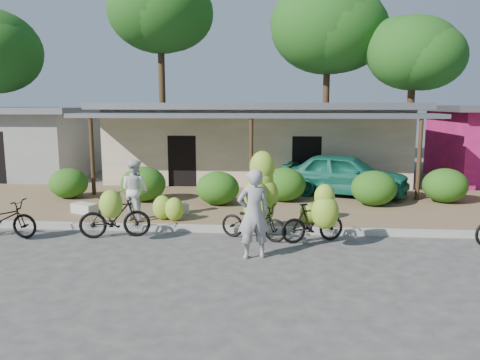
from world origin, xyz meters
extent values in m
plane|color=#403E3B|center=(0.00, 0.00, 0.00)|extent=(100.00, 100.00, 0.00)
cube|color=#836246|center=(0.00, 5.00, 0.06)|extent=(60.00, 6.00, 0.12)
cube|color=#A8A399|center=(0.00, 2.00, 0.07)|extent=(60.00, 0.25, 0.15)
cube|color=beige|center=(0.00, 11.00, 1.55)|extent=(12.00, 6.00, 3.10)
cube|color=slate|center=(0.00, 11.00, 3.23)|extent=(13.00, 7.00, 0.25)
cube|color=black|center=(0.00, 8.05, 1.10)|extent=(1.40, 0.12, 2.20)
cube|color=slate|center=(0.00, 7.00, 2.90)|extent=(13.00, 2.00, 0.15)
cylinder|color=#46351C|center=(-5.60, 6.10, 1.43)|extent=(0.14, 0.14, 2.85)
cylinder|color=#46351C|center=(0.00, 6.10, 1.43)|extent=(0.14, 0.14, 2.85)
cylinder|color=#46351C|center=(5.60, 6.10, 1.43)|extent=(0.14, 0.14, 2.85)
cube|color=gray|center=(-11.00, 11.00, 1.45)|extent=(6.00, 5.00, 2.90)
cube|color=slate|center=(-11.00, 11.00, 3.02)|extent=(7.00, 6.00, 0.25)
cylinder|color=#46351C|center=(-5.50, 16.00, 4.37)|extent=(0.36, 0.36, 8.74)
ellipsoid|color=#1D4812|center=(-5.50, 16.00, 8.26)|extent=(5.61, 5.61, 4.49)
ellipsoid|color=#1D4812|center=(-6.00, 16.30, 8.56)|extent=(4.77, 4.77, 3.81)
cylinder|color=#46351C|center=(3.50, 16.50, 3.87)|extent=(0.36, 0.36, 7.75)
ellipsoid|color=#1D4812|center=(3.50, 16.50, 7.32)|extent=(6.10, 6.10, 4.88)
ellipsoid|color=#1D4812|center=(3.00, 16.80, 7.62)|extent=(5.18, 5.18, 4.15)
cylinder|color=#46351C|center=(7.50, 14.50, 3.06)|extent=(0.36, 0.36, 6.11)
ellipsoid|color=#1D4812|center=(7.50, 14.50, 5.77)|extent=(4.51, 4.51, 3.61)
ellipsoid|color=#1D4812|center=(7.00, 14.80, 6.07)|extent=(3.83, 3.83, 3.07)
ellipsoid|color=#145012|center=(-6.21, 5.43, 0.63)|extent=(1.31, 1.18, 1.02)
ellipsoid|color=#145012|center=(-3.51, 5.12, 0.70)|extent=(1.48, 1.33, 1.15)
ellipsoid|color=#145012|center=(-0.99, 4.77, 0.65)|extent=(1.37, 1.23, 1.07)
ellipsoid|color=#145012|center=(1.13, 5.51, 0.68)|extent=(1.43, 1.29, 1.11)
ellipsoid|color=#145012|center=(3.95, 5.05, 0.68)|extent=(1.42, 1.28, 1.11)
ellipsoid|color=#145012|center=(6.36, 5.72, 0.68)|extent=(1.44, 1.29, 1.12)
imported|color=black|center=(-5.94, 1.04, 0.48)|extent=(1.86, 0.72, 0.96)
imported|color=black|center=(-3.12, 1.25, 0.52)|extent=(1.81, 0.89, 1.05)
ellipsoid|color=#96BD2F|center=(-2.96, 0.62, 0.99)|extent=(0.55, 0.46, 0.68)
imported|color=black|center=(0.34, 1.37, 0.45)|extent=(1.81, 1.14, 0.90)
ellipsoid|color=#96BD2F|center=(0.47, 1.91, 0.65)|extent=(0.72, 0.61, 0.90)
ellipsoid|color=#96BD2F|center=(0.57, 1.87, 1.02)|extent=(0.75, 0.63, 0.93)
ellipsoid|color=#96BD2F|center=(0.49, 1.90, 1.40)|extent=(0.63, 0.54, 0.79)
ellipsoid|color=#96BD2F|center=(0.52, 1.89, 1.75)|extent=(0.64, 0.54, 0.80)
ellipsoid|color=#96BD2F|center=(0.40, 1.56, 0.70)|extent=(0.66, 0.56, 0.83)
ellipsoid|color=#96BD2F|center=(0.37, 1.57, 1.08)|extent=(0.59, 0.50, 0.74)
imported|color=black|center=(1.77, 1.27, 0.48)|extent=(1.66, 0.97, 0.96)
ellipsoid|color=#96BD2F|center=(1.99, 0.66, 0.89)|extent=(0.63, 0.53, 0.78)
ellipsoid|color=#96BD2F|center=(1.97, 0.70, 1.23)|extent=(0.46, 0.39, 0.58)
ellipsoid|color=#96BD2F|center=(-2.27, 2.70, 0.46)|extent=(0.55, 0.47, 0.68)
ellipsoid|color=#96BD2F|center=(-1.90, 2.57, 0.45)|extent=(0.53, 0.45, 0.66)
ellipsoid|color=#96BD2F|center=(1.75, 2.57, 0.41)|extent=(0.46, 0.39, 0.57)
cube|color=beige|center=(-2.12, 3.30, 0.27)|extent=(0.92, 0.83, 0.30)
cube|color=beige|center=(-4.77, 3.30, 0.26)|extent=(0.84, 0.66, 0.28)
imported|color=#969696|center=(0.40, -0.02, 0.98)|extent=(0.82, 0.67, 1.96)
imported|color=silver|center=(-3.02, 2.64, 0.97)|extent=(1.02, 0.94, 1.69)
imported|color=#176853|center=(3.25, 6.70, 0.86)|extent=(4.70, 3.06, 1.49)
camera|label=1|loc=(0.91, -9.77, 3.30)|focal=35.00mm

